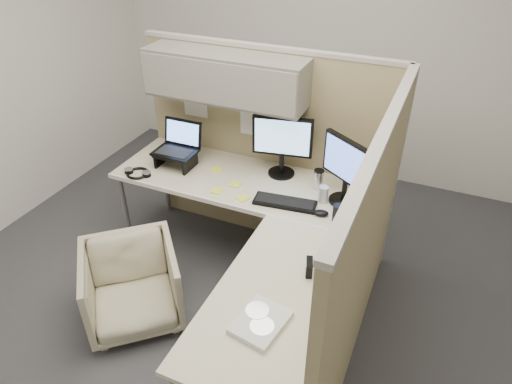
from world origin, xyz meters
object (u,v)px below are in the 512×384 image
at_px(monitor_left, 282,141).
at_px(keyboard, 285,203).
at_px(office_chair, 132,283).
at_px(desk, 252,223).

xyz_separation_m(monitor_left, keyboard, (0.17, -0.36, -0.26)).
xyz_separation_m(office_chair, keyboard, (0.82, 0.72, 0.43)).
xyz_separation_m(desk, keyboard, (0.14, 0.23, 0.05)).
height_order(monitor_left, keyboard, monitor_left).
bearing_deg(desk, keyboard, 58.40).
bearing_deg(office_chair, desk, -5.22).
height_order(desk, monitor_left, monitor_left).
distance_m(desk, monitor_left, 0.68).
height_order(desk, keyboard, keyboard).
xyz_separation_m(desk, monitor_left, (-0.02, 0.60, 0.32)).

